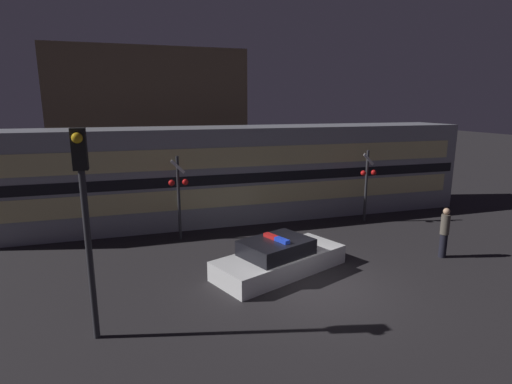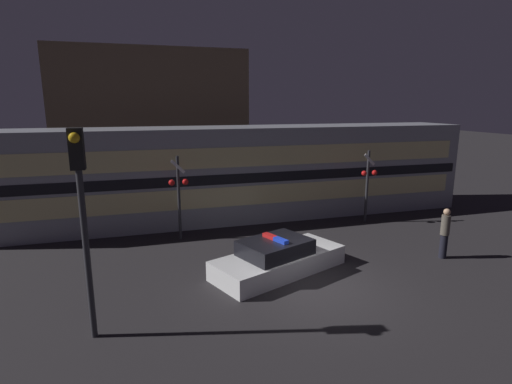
{
  "view_description": "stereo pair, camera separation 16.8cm",
  "coord_description": "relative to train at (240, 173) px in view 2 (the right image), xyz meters",
  "views": [
    {
      "loc": [
        -5.16,
        -10.14,
        5.44
      ],
      "look_at": [
        -0.52,
        4.8,
        1.97
      ],
      "focal_mm": 28.0,
      "sensor_mm": 36.0,
      "label": 1
    },
    {
      "loc": [
        -5.0,
        -10.18,
        5.44
      ],
      "look_at": [
        -0.52,
        4.8,
        1.97
      ],
      "focal_mm": 28.0,
      "sensor_mm": 36.0,
      "label": 2
    }
  ],
  "objects": [
    {
      "name": "traffic_light_corner",
      "position": [
        -5.93,
        -9.06,
        1.13
      ],
      "size": [
        0.3,
        0.46,
        4.94
      ],
      "color": "#2D2D33",
      "rests_on": "ground_plane"
    },
    {
      "name": "ground_plane",
      "position": [
        0.32,
        -8.18,
        -2.19
      ],
      "size": [
        120.0,
        120.0,
        0.0
      ],
      "primitive_type": "plane",
      "color": "#262326"
    },
    {
      "name": "building_left",
      "position": [
        -3.64,
        8.54,
        2.09
      ],
      "size": [
        11.07,
        6.82,
        8.56
      ],
      "color": "brown",
      "rests_on": "ground_plane"
    },
    {
      "name": "pedestrian",
      "position": [
        5.65,
        -7.3,
        -1.25
      ],
      "size": [
        0.31,
        0.31,
        1.83
      ],
      "color": "black",
      "rests_on": "ground_plane"
    },
    {
      "name": "crossing_signal_far",
      "position": [
        -3.19,
        -2.56,
        -0.2
      ],
      "size": [
        0.78,
        0.32,
        3.43
      ],
      "color": "#2D2D33",
      "rests_on": "ground_plane"
    },
    {
      "name": "train",
      "position": [
        0.0,
        0.0,
        0.0
      ],
      "size": [
        22.69,
        3.01,
        4.38
      ],
      "color": "gray",
      "rests_on": "ground_plane"
    },
    {
      "name": "police_car",
      "position": [
        -0.45,
        -6.76,
        -1.73
      ],
      "size": [
        4.88,
        3.35,
        1.25
      ],
      "rotation": [
        0.0,
        0.0,
        0.38
      ],
      "color": "silver",
      "rests_on": "ground_plane"
    },
    {
      "name": "crossing_signal_near",
      "position": [
        5.39,
        -2.61,
        -0.23
      ],
      "size": [
        0.78,
        0.32,
        3.37
      ],
      "color": "#2D2D33",
      "rests_on": "ground_plane"
    }
  ]
}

